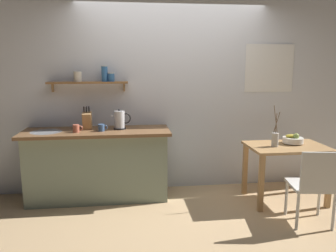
% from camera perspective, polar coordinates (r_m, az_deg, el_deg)
% --- Properties ---
extents(ground_plane, '(14.00, 14.00, 0.00)m').
position_cam_1_polar(ground_plane, '(4.25, 1.80, -13.29)').
color(ground_plane, tan).
extents(back_wall, '(6.80, 0.11, 2.70)m').
position_cam_1_polar(back_wall, '(4.58, 3.20, 5.95)').
color(back_wall, silver).
rests_on(back_wall, ground_plane).
extents(kitchen_counter, '(1.83, 0.63, 0.91)m').
position_cam_1_polar(kitchen_counter, '(4.36, -12.02, -6.45)').
color(kitchen_counter, gray).
rests_on(kitchen_counter, ground_plane).
extents(wall_shelf, '(1.01, 0.20, 0.33)m').
position_cam_1_polar(wall_shelf, '(4.36, -13.06, 7.81)').
color(wall_shelf, brown).
extents(dining_table, '(0.96, 0.64, 0.73)m').
position_cam_1_polar(dining_table, '(4.41, 19.74, -4.78)').
color(dining_table, tan).
rests_on(dining_table, ground_plane).
extents(dining_chair_near, '(0.49, 0.48, 0.85)m').
position_cam_1_polar(dining_chair_near, '(3.87, 23.86, -9.03)').
color(dining_chair_near, silver).
rests_on(dining_chair_near, ground_plane).
extents(fruit_bowl, '(0.25, 0.25, 0.14)m').
position_cam_1_polar(fruit_bowl, '(4.49, 20.77, -2.21)').
color(fruit_bowl, silver).
rests_on(fruit_bowl, dining_table).
extents(twig_vase, '(0.09, 0.08, 0.51)m').
position_cam_1_polar(twig_vase, '(4.25, 18.00, -2.14)').
color(twig_vase, '#B7B2A8').
rests_on(twig_vase, dining_table).
extents(electric_kettle, '(0.25, 0.16, 0.26)m').
position_cam_1_polar(electric_kettle, '(4.24, -8.31, 1.02)').
color(electric_kettle, black).
rests_on(electric_kettle, kitchen_counter).
extents(knife_block, '(0.11, 0.15, 0.30)m').
position_cam_1_polar(knife_block, '(4.30, -13.78, 0.95)').
color(knife_block, tan).
rests_on(knife_block, kitchen_counter).
extents(coffee_mug_by_sink, '(0.12, 0.08, 0.09)m').
position_cam_1_polar(coffee_mug_by_sink, '(4.16, -15.53, -0.40)').
color(coffee_mug_by_sink, '#C6664C').
rests_on(coffee_mug_by_sink, kitchen_counter).
extents(coffee_mug_spare, '(0.12, 0.08, 0.09)m').
position_cam_1_polar(coffee_mug_spare, '(4.16, -11.41, -0.28)').
color(coffee_mug_spare, '#3D5B89').
rests_on(coffee_mug_spare, kitchen_counter).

